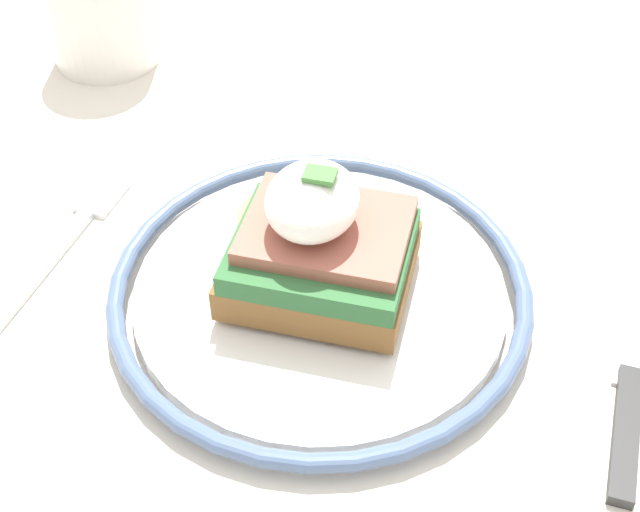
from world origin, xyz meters
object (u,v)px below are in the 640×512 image
at_px(plate, 320,291).
at_px(cup, 99,5).
at_px(sandwich, 318,244).
at_px(fork, 66,240).
at_px(knife, 630,376).

relative_size(plate, cup, 2.74).
relative_size(sandwich, fork, 0.80).
distance_m(plate, cup, 0.30).
xyz_separation_m(plate, knife, (0.17, -0.01, -0.01)).
height_order(fork, cup, cup).
height_order(sandwich, cup, sandwich).
distance_m(sandwich, fork, 0.16).
height_order(plate, knife, plate).
height_order(plate, fork, plate).
xyz_separation_m(plate, cup, (-0.22, 0.21, 0.04)).
distance_m(sandwich, knife, 0.17).
bearing_deg(plate, sandwich, 142.08).
bearing_deg(sandwich, fork, 177.23).
bearing_deg(knife, fork, 176.00).
relative_size(plate, fork, 1.67).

